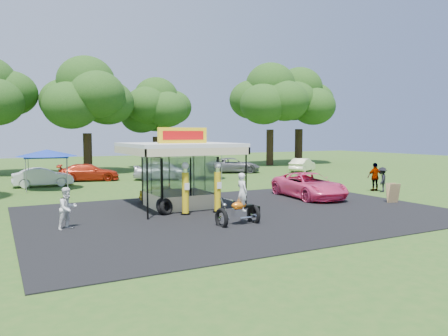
{
  "coord_description": "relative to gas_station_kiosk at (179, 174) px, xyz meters",
  "views": [
    {
      "loc": [
        -10.53,
        -16.17,
        3.87
      ],
      "look_at": [
        0.13,
        4.0,
        2.07
      ],
      "focal_mm": 35.0,
      "sensor_mm": 36.0,
      "label": 1
    }
  ],
  "objects": [
    {
      "name": "spectator_west",
      "position": [
        -5.99,
        -2.83,
        -0.92
      ],
      "size": [
        1.05,
        0.98,
        1.72
      ],
      "primitive_type": "imported",
      "rotation": [
        0.0,
        0.0,
        0.52
      ],
      "color": "white",
      "rests_on": "ground"
    },
    {
      "name": "oak_far_c",
      "position": [
        -0.44,
        22.64,
        5.23
      ],
      "size": [
        9.38,
        9.38,
        11.06
      ],
      "color": "black",
      "rests_on": "ground"
    },
    {
      "name": "bg_car_c",
      "position": [
        3.97,
        13.41,
        -0.95
      ],
      "size": [
        5.26,
        3.71,
        1.66
      ],
      "primitive_type": "imported",
      "rotation": [
        0.0,
        0.0,
        1.17
      ],
      "color": "#B3B3B8",
      "rests_on": "ground"
    },
    {
      "name": "tent_west",
      "position": [
        -5.31,
        11.08,
        0.73
      ],
      "size": [
        3.98,
        3.98,
        2.78
      ],
      "rotation": [
        0.0,
        0.0,
        -0.12
      ],
      "color": "gray",
      "rests_on": "ground"
    },
    {
      "name": "a_frame_sign",
      "position": [
        11.04,
        -4.26,
        -1.22
      ],
      "size": [
        0.67,
        0.7,
        1.1
      ],
      "rotation": [
        0.0,
        0.0,
        -0.27
      ],
      "color": "#593819",
      "rests_on": "ground"
    },
    {
      "name": "oak_far_f",
      "position": [
        26.69,
        24.64,
        5.99
      ],
      "size": [
        10.05,
        10.05,
        12.11
      ],
      "color": "black",
      "rests_on": "ground"
    },
    {
      "name": "bg_car_a",
      "position": [
        -5.43,
        13.09,
        -1.1
      ],
      "size": [
        4.2,
        1.54,
        1.37
      ],
      "primitive_type": "imported",
      "rotation": [
        0.0,
        0.0,
        1.55
      ],
      "color": "silver",
      "rests_on": "ground"
    },
    {
      "name": "spectator_east_b",
      "position": [
        14.12,
        -0.09,
        -0.82
      ],
      "size": [
        1.2,
        0.73,
        1.92
      ],
      "primitive_type": "imported",
      "rotation": [
        0.0,
        0.0,
        2.89
      ],
      "color": "gray",
      "rests_on": "ground"
    },
    {
      "name": "oak_far_e",
      "position": [
        21.36,
        23.39,
        5.95
      ],
      "size": [
        10.18,
        10.18,
        12.11
      ],
      "color": "black",
      "rests_on": "ground"
    },
    {
      "name": "gas_pump_left",
      "position": [
        -0.58,
        -2.2,
        -0.57
      ],
      "size": [
        0.47,
        0.47,
        2.53
      ],
      "color": "black",
      "rests_on": "ground"
    },
    {
      "name": "spare_tires",
      "position": [
        -1.48,
        -1.75,
        -1.37
      ],
      "size": [
        1.05,
        0.93,
        0.85
      ],
      "rotation": [
        0.0,
        0.0,
        0.52
      ],
      "color": "black",
      "rests_on": "ground"
    },
    {
      "name": "pink_sedan",
      "position": [
        8.12,
        -0.57,
        -1.02
      ],
      "size": [
        3.09,
        5.72,
        1.52
      ],
      "primitive_type": "imported",
      "rotation": [
        0.0,
        0.0,
        -0.11
      ],
      "color": "#F5427D",
      "rests_on": "ground"
    },
    {
      "name": "bg_car_e",
      "position": [
        19.17,
        14.19,
        -1.1
      ],
      "size": [
        4.27,
        3.5,
        1.37
      ],
      "primitive_type": "imported",
      "rotation": [
        0.0,
        0.0,
        2.15
      ],
      "color": "#F2F4BA",
      "rests_on": "ground"
    },
    {
      "name": "motorcycle",
      "position": [
        0.63,
        -5.34,
        -0.89
      ],
      "size": [
        1.97,
        1.04,
        2.3
      ],
      "rotation": [
        0.0,
        0.0,
        0.07
      ],
      "color": "black",
      "rests_on": "ground"
    },
    {
      "name": "oak_far_d",
      "position": [
        7.48,
        25.12,
        4.47
      ],
      "size": [
        8.23,
        8.23,
        9.8
      ],
      "color": "black",
      "rests_on": "ground"
    },
    {
      "name": "ground",
      "position": [
        2.0,
        -4.99,
        -1.78
      ],
      "size": [
        120.0,
        120.0,
        0.0
      ],
      "primitive_type": "plane",
      "color": "#2A561B",
      "rests_on": "ground"
    },
    {
      "name": "kiosk_car",
      "position": [
        -0.0,
        2.21,
        -1.3
      ],
      "size": [
        2.82,
        1.13,
        0.96
      ],
      "primitive_type": "imported",
      "rotation": [
        0.0,
        0.0,
        1.57
      ],
      "color": "gold",
      "rests_on": "ground"
    },
    {
      "name": "bg_car_d",
      "position": [
        12.37,
        16.48,
        -1.04
      ],
      "size": [
        5.86,
        4.32,
        1.48
      ],
      "primitive_type": "imported",
      "rotation": [
        0.0,
        0.0,
        1.17
      ],
      "color": "#5F5F62",
      "rests_on": "ground"
    },
    {
      "name": "gas_pump_right",
      "position": [
        1.03,
        -2.39,
        -0.59
      ],
      "size": [
        0.47,
        0.47,
        2.5
      ],
      "color": "black",
      "rests_on": "ground"
    },
    {
      "name": "asphalt_apron",
      "position": [
        2.0,
        -2.99,
        -1.76
      ],
      "size": [
        20.0,
        14.0,
        0.04
      ],
      "primitive_type": "cube",
      "color": "black",
      "rests_on": "ground"
    },
    {
      "name": "spectator_east_a",
      "position": [
        14.18,
        -0.66,
        -0.95
      ],
      "size": [
        1.23,
        1.14,
        1.66
      ],
      "primitive_type": "imported",
      "rotation": [
        0.0,
        0.0,
        3.79
      ],
      "color": "black",
      "rests_on": "ground"
    },
    {
      "name": "tent_east",
      "position": [
        6.77,
        12.3,
        0.91
      ],
      "size": [
        4.26,
        4.26,
        2.98
      ],
      "rotation": [
        0.0,
        0.0,
        0.07
      ],
      "color": "gray",
      "rests_on": "ground"
    },
    {
      "name": "bg_car_b",
      "position": [
        -1.73,
        15.42,
        -1.08
      ],
      "size": [
        5.13,
        2.93,
        1.4
      ],
      "primitive_type": "imported",
      "rotation": [
        0.0,
        0.0,
        1.36
      ],
      "color": "red",
      "rests_on": "ground"
    },
    {
      "name": "gas_station_kiosk",
      "position": [
        0.0,
        0.0,
        0.0
      ],
      "size": [
        5.4,
        5.4,
        4.18
      ],
      "color": "white",
      "rests_on": "ground"
    }
  ]
}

